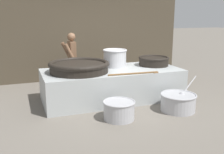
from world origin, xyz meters
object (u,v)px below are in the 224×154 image
Objects in this scene: stock_pot at (115,58)px; prep_bowl_vegetables at (178,101)px; giant_wok_far at (154,61)px; cook at (72,60)px; prep_bowl_meat at (119,109)px; giant_wok_near at (79,67)px.

stock_pot is 0.63× the size of prep_bowl_vegetables.
stock_pot is (-1.07, 0.21, 0.11)m from giant_wok_far.
cook is 3.25m from prep_bowl_vegetables.
cook is 1.61× the size of prep_bowl_vegetables.
giant_wok_far is 1.09m from stock_pot.
prep_bowl_vegetables reaches higher than prep_bowl_meat.
stock_pot is 1.94m from prep_bowl_meat.
stock_pot is at bearing 72.09° from prep_bowl_meat.
cook is (-0.99, 0.86, -0.13)m from stock_pot.
stock_pot reaches higher than giant_wok_near.
prep_bowl_vegetables is (-0.15, -1.47, -0.69)m from giant_wok_far.
cook reaches higher than giant_wok_near.
cook is 2.66m from prep_bowl_meat.
stock_pot is at bearing 17.69° from giant_wok_near.
giant_wok_far is at bearing 42.40° from prep_bowl_meat.
giant_wok_far is 0.81× the size of prep_bowl_vegetables.
stock_pot is (1.06, 0.34, 0.11)m from giant_wok_near.
cook reaches higher than giant_wok_far.
giant_wok_near is 2.28× the size of stock_pot.
giant_wok_near is at bearing -162.31° from stock_pot.
giant_wok_far is at bearing 152.59° from cook.
prep_bowl_meat is (-0.54, -1.68, -0.81)m from stock_pot.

